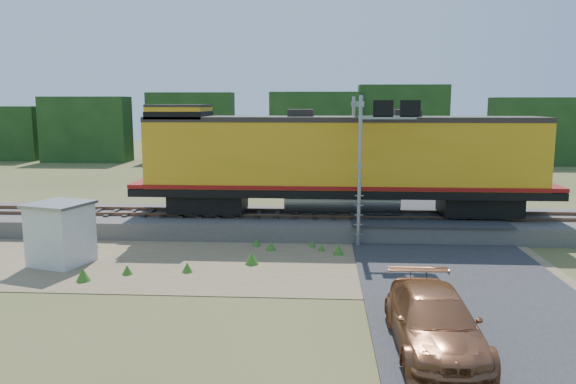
# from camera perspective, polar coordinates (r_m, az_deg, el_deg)

# --- Properties ---
(ground) EXTENTS (140.00, 140.00, 0.00)m
(ground) POSITION_cam_1_polar(r_m,az_deg,el_deg) (21.56, -2.39, -7.55)
(ground) COLOR #475123
(ground) RESTS_ON ground
(ballast) EXTENTS (70.00, 5.00, 0.80)m
(ballast) POSITION_cam_1_polar(r_m,az_deg,el_deg) (27.25, -1.10, -3.15)
(ballast) COLOR slate
(ballast) RESTS_ON ground
(rails) EXTENTS (70.00, 1.54, 0.16)m
(rails) POSITION_cam_1_polar(r_m,az_deg,el_deg) (27.16, -1.10, -2.16)
(rails) COLOR brown
(rails) RESTS_ON ballast
(dirt_shoulder) EXTENTS (26.00, 8.00, 0.03)m
(dirt_shoulder) POSITION_cam_1_polar(r_m,az_deg,el_deg) (22.32, -7.41, -7.00)
(dirt_shoulder) COLOR #8C7754
(dirt_shoulder) RESTS_ON ground
(road) EXTENTS (7.00, 66.00, 0.86)m
(road) POSITION_cam_1_polar(r_m,az_deg,el_deg) (22.66, 15.84, -6.84)
(road) COLOR #38383A
(road) RESTS_ON ground
(tree_line_north) EXTENTS (130.00, 3.00, 6.50)m
(tree_line_north) POSITION_cam_1_polar(r_m,az_deg,el_deg) (58.67, 1.43, 6.04)
(tree_line_north) COLOR #193914
(tree_line_north) RESTS_ON ground
(weed_clumps) EXTENTS (15.00, 6.20, 0.56)m
(weed_clumps) POSITION_cam_1_polar(r_m,az_deg,el_deg) (22.28, -11.42, -7.18)
(weed_clumps) COLOR #386F1F
(weed_clumps) RESTS_ON ground
(locomotive) EXTENTS (19.85, 3.03, 5.12)m
(locomotive) POSITION_cam_1_polar(r_m,az_deg,el_deg) (26.69, 4.92, 3.27)
(locomotive) COLOR black
(locomotive) RESTS_ON rails
(shed) EXTENTS (2.53, 2.53, 2.41)m
(shed) POSITION_cam_1_polar(r_m,az_deg,el_deg) (23.22, -22.09, -3.90)
(shed) COLOR silver
(shed) RESTS_ON ground
(signal_gantry) EXTENTS (2.57, 6.20, 6.48)m
(signal_gantry) POSITION_cam_1_polar(r_m,az_deg,el_deg) (26.00, 7.76, 6.19)
(signal_gantry) COLOR gray
(signal_gantry) RESTS_ON ground
(car) EXTENTS (2.14, 5.12, 1.48)m
(car) POSITION_cam_1_polar(r_m,az_deg,el_deg) (14.86, 14.64, -12.65)
(car) COLOR #995C38
(car) RESTS_ON ground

